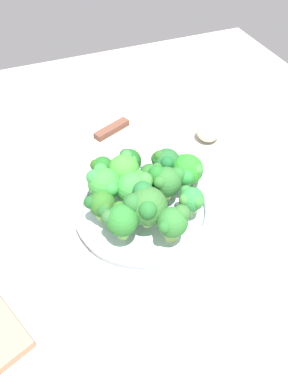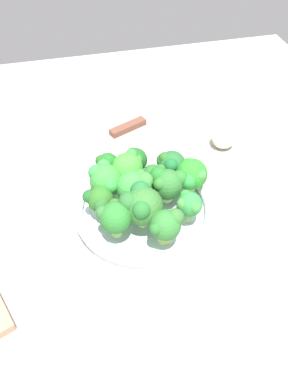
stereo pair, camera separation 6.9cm
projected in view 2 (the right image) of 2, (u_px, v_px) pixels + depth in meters
ground_plane at (131, 208)px, 76.13cm from camera, size 130.00×130.00×2.50cm
bowl at (144, 209)px, 72.10cm from camera, size 26.67×26.67×3.33cm
broccoli_floret_0 at (189, 205)px, 65.98cm from camera, size 4.70×5.10×5.69cm
broccoli_floret_1 at (136, 186)px, 68.26cm from camera, size 6.59×6.44×7.05cm
broccoli_floret_2 at (154, 176)px, 71.02cm from camera, size 4.86×4.71×5.66cm
broccoli_floret_3 at (105, 179)px, 69.13cm from camera, size 6.06×7.26×7.26cm
broccoli_floret_4 at (191, 174)px, 70.75cm from camera, size 6.00×7.08×6.80cm
broccoli_floret_5 at (107, 165)px, 73.02cm from camera, size 4.33×4.16×6.07cm
broccoli_floret_6 at (135, 160)px, 73.95cm from camera, size 4.72×5.44×5.89cm
broccoli_floret_7 at (170, 164)px, 72.17cm from camera, size 5.45×5.77×6.78cm
broccoli_floret_8 at (166, 225)px, 62.06cm from camera, size 6.10×5.24×6.84cm
broccoli_floret_9 at (142, 205)px, 63.97cm from camera, size 7.61×7.53×8.00cm
broccoli_floret_10 at (167, 183)px, 68.70cm from camera, size 6.86×5.68×7.00cm
broccoli_floret_11 at (128, 168)px, 70.95cm from camera, size 6.21×5.94×7.65cm
broccoli_floret_12 at (115, 217)px, 63.08cm from camera, size 5.94×6.28×7.04cm
broccoli_floret_13 at (100, 201)px, 67.00cm from camera, size 5.53×5.68×5.61cm
knife at (144, 121)px, 93.81cm from camera, size 25.40×12.66×1.50cm
garlic_bulb at (224, 137)px, 85.81cm from camera, size 5.44×5.44×5.44cm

